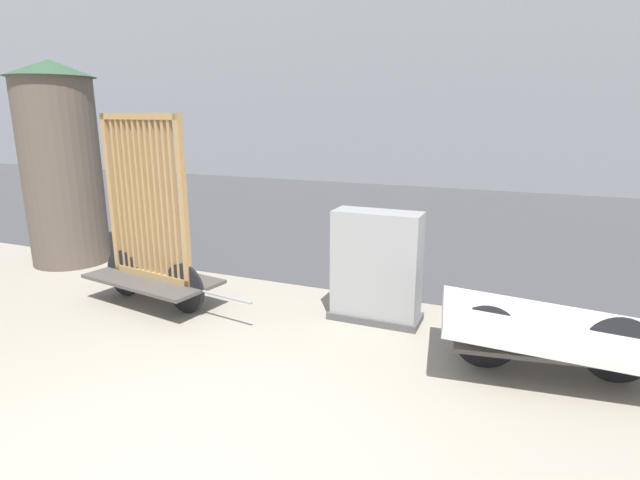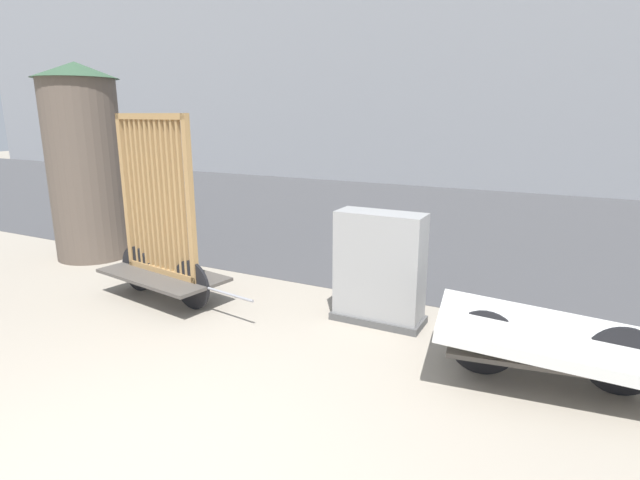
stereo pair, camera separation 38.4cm
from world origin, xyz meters
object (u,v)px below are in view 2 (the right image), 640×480
(advertising_column, at_px, (85,161))
(bike_cart_with_mattress, at_px, (552,340))
(bike_cart_with_bedframe, at_px, (160,239))
(utility_cabinet, at_px, (379,272))

(advertising_column, bearing_deg, bike_cart_with_mattress, -7.86)
(bike_cart_with_bedframe, relative_size, bike_cart_with_mattress, 0.95)
(bike_cart_with_bedframe, bearing_deg, bike_cart_with_mattress, 8.75)
(bike_cart_with_bedframe, distance_m, utility_cabinet, 2.69)
(utility_cabinet, distance_m, advertising_column, 5.14)
(bike_cart_with_mattress, height_order, advertising_column, advertising_column)
(utility_cabinet, bearing_deg, bike_cart_with_mattress, -18.18)
(bike_cart_with_mattress, bearing_deg, bike_cart_with_bedframe, 171.16)
(bike_cart_with_bedframe, relative_size, advertising_column, 0.80)
(bike_cart_with_bedframe, xyz_separation_m, advertising_column, (-2.43, 0.94, 0.76))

